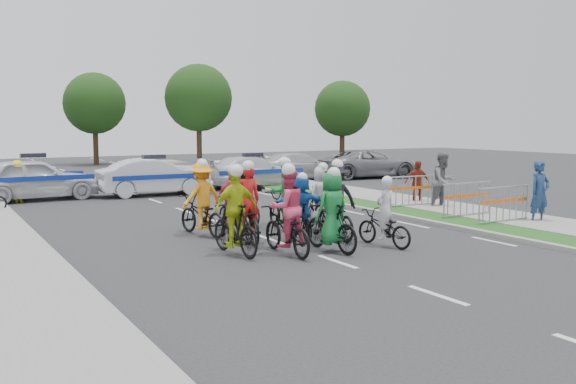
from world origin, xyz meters
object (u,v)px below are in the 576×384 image
rider_9 (232,207)px  cone_1 (294,185)px  police_car_0 (34,179)px  barrier_1 (467,201)px  rider_2 (287,221)px  rider_8 (284,203)px  cone_0 (326,194)px  spectator_0 (540,193)px  tree_4 (94,103)px  rider_1 (332,219)px  tree_2 (342,109)px  civilian_suv (369,164)px  barrier_2 (409,193)px  rider_6 (247,215)px  barrier_0 (503,206)px  rider_3 (235,220)px  marshal_hiviz (18,181)px  rider_11 (245,199)px  police_car_2 (253,172)px  rider_4 (335,208)px  spectator_2 (417,183)px  tree_1 (199,98)px  rider_5 (301,211)px  rider_7 (321,204)px  police_car_1 (154,177)px  rider_0 (384,223)px  spectator_1 (444,181)px  rider_10 (202,206)px

rider_9 → cone_1: rider_9 is taller
rider_9 → police_car_0: 10.66m
barrier_1 → cone_1: bearing=96.5°
rider_2 → cone_1: (6.25, 10.42, -0.41)m
rider_8 → cone_0: 5.84m
spectator_0 → tree_4: (-4.78, 32.73, 3.27)m
rider_9 → rider_1: bearing=104.0°
tree_2 → civilian_suv: bearing=-117.1°
rider_9 → barrier_2: (7.05, 1.17, -0.12)m
civilian_suv → rider_6: bearing=142.8°
barrier_0 → rider_9: bearing=158.0°
rider_3 → marshal_hiviz: rider_3 is taller
rider_11 → police_car_2: bearing=-120.4°
spectator_0 → rider_1: bearing=-173.7°
rider_4 → rider_9: rider_4 is taller
rider_11 → tree_2: bearing=-133.0°
spectator_2 → tree_1: bearing=105.9°
rider_1 → rider_8: 3.12m
civilian_suv → spectator_0: size_ratio=2.87×
cone_1 → tree_2: 19.22m
rider_1 → rider_2: size_ratio=0.95×
tree_2 → police_car_0: bearing=-152.3°
rider_2 → police_car_0: 13.72m
rider_1 → spectator_0: (7.28, 0.29, 0.17)m
rider_3 → tree_1: bearing=-114.9°
rider_6 → civilian_suv: size_ratio=0.39×
rider_5 → civilian_suv: rider_5 is taller
rider_7 → police_car_1: (-1.19, 10.49, 0.01)m
rider_11 → police_car_1: (0.13, 8.58, -0.02)m
spectator_2 → tree_2: (10.21, 19.53, 3.06)m
rider_6 → police_car_1: 11.06m
rider_0 → cone_0: 8.01m
civilian_suv → cone_1: bearing=131.0°
police_car_0 → cone_0: 10.92m
rider_11 → civilian_suv: size_ratio=0.34×
rider_4 → rider_7: (0.31, 1.13, -0.05)m
rider_2 → tree_2: bearing=-125.7°
rider_6 → spectator_0: bearing=179.5°
rider_6 → tree_2: (18.65, 23.06, 3.18)m
police_car_1 → police_car_2: (4.86, 0.91, -0.04)m
police_car_2 → cone_0: 6.63m
rider_4 → spectator_0: rider_4 is taller
rider_6 → spectator_1: (8.30, 2.05, 0.30)m
rider_7 → cone_1: (3.92, 8.19, -0.38)m
rider_1 → rider_6: 2.28m
civilian_suv → rider_5: bearing=146.5°
rider_5 → rider_7: bearing=-131.5°
rider_6 → tree_2: bearing=-118.3°
rider_3 → rider_10: rider_3 is taller
spectator_2 → marshal_hiviz: 14.40m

